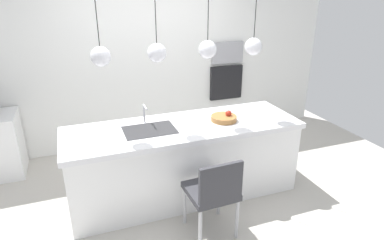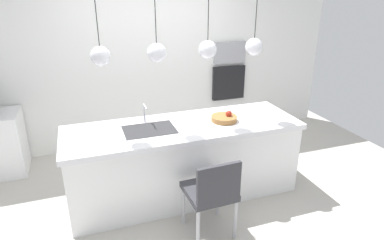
{
  "view_description": "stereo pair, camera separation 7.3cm",
  "coord_description": "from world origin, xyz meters",
  "px_view_note": "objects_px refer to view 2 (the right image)",
  "views": [
    {
      "loc": [
        -1.11,
        -3.27,
        2.33
      ],
      "look_at": [
        0.1,
        0.0,
        0.94
      ],
      "focal_mm": 31.13,
      "sensor_mm": 36.0,
      "label": 1
    },
    {
      "loc": [
        -1.04,
        -3.3,
        2.33
      ],
      "look_at": [
        0.1,
        0.0,
        0.94
      ],
      "focal_mm": 31.13,
      "sensor_mm": 36.0,
      "label": 2
    }
  ],
  "objects_px": {
    "fruit_bowl": "(224,118)",
    "microwave": "(230,52)",
    "oven": "(228,83)",
    "chair_near": "(212,191)"
  },
  "relations": [
    {
      "from": "oven",
      "to": "chair_near",
      "type": "height_order",
      "value": "oven"
    },
    {
      "from": "oven",
      "to": "chair_near",
      "type": "xyz_separation_m",
      "value": [
        -1.26,
        -2.37,
        -0.36
      ]
    },
    {
      "from": "microwave",
      "to": "oven",
      "type": "relative_size",
      "value": 0.96
    },
    {
      "from": "chair_near",
      "to": "oven",
      "type": "bearing_deg",
      "value": 61.99
    },
    {
      "from": "microwave",
      "to": "chair_near",
      "type": "bearing_deg",
      "value": -118.01
    },
    {
      "from": "fruit_bowl",
      "to": "microwave",
      "type": "distance_m",
      "value": 1.85
    },
    {
      "from": "fruit_bowl",
      "to": "microwave",
      "type": "bearing_deg",
      "value": 63.55
    },
    {
      "from": "fruit_bowl",
      "to": "microwave",
      "type": "height_order",
      "value": "microwave"
    },
    {
      "from": "fruit_bowl",
      "to": "oven",
      "type": "bearing_deg",
      "value": 63.55
    },
    {
      "from": "oven",
      "to": "chair_near",
      "type": "relative_size",
      "value": 0.64
    }
  ]
}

